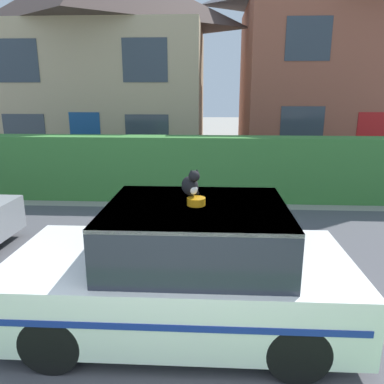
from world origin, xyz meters
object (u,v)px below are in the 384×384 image
cat (191,184)px  house_left (104,62)px  house_right (346,59)px  police_car (184,270)px

cat → house_left: size_ratio=0.05×
cat → house_right: size_ratio=0.05×
police_car → house_left: size_ratio=0.51×
police_car → house_right: size_ratio=0.49×
house_left → house_right: (9.12, 0.46, 0.10)m
house_left → house_right: size_ratio=0.97×
cat → house_left: (-3.90, 10.69, 2.07)m
house_left → cat: bearing=-70.0°
police_car → house_right: bearing=-115.4°
police_car → cat: size_ratio=10.37×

